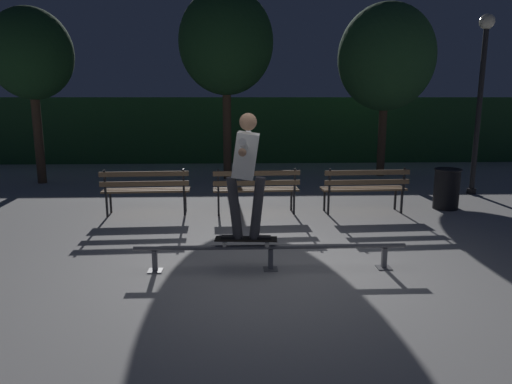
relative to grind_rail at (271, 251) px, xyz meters
The scene contains 13 objects.
ground_plane 0.25m from the grind_rail, 90.00° to the left, with size 90.00×90.00×0.00m, color #ADAAA8.
hedge_backdrop 10.50m from the grind_rail, 90.00° to the left, with size 24.00×1.20×2.16m, color #234C28.
grind_rail is the anchor object (origin of this frame).
skateboard 0.35m from the grind_rail, behind, with size 0.79×0.25×0.09m.
skateboarder 1.13m from the grind_rail, behind, with size 0.63×1.41×1.56m.
park_bench_leftmost 3.60m from the grind_rail, 126.03° to the left, with size 1.62×0.49×0.88m.
park_bench_left_center 2.92m from the grind_rail, 91.42° to the left, with size 1.62×0.49×0.88m.
park_bench_right_center 3.52m from the grind_rail, 55.87° to the left, with size 1.62×0.49×0.88m.
tree_far_right 8.61m from the grind_rail, 63.65° to the left, with size 2.58×2.58×4.64m.
tree_behind_benches 7.67m from the grind_rail, 95.74° to the left, with size 2.43×2.43×4.88m.
tree_far_left 8.90m from the grind_rail, 130.36° to the left, with size 2.01×2.01×4.31m.
lamp_post_right 7.11m from the grind_rail, 43.31° to the left, with size 0.32×0.32×3.90m.
trash_can 4.89m from the grind_rail, 41.11° to the left, with size 0.52×0.52×0.80m.
Camera 1 is at (-0.40, -5.68, 2.15)m, focal length 32.88 mm.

